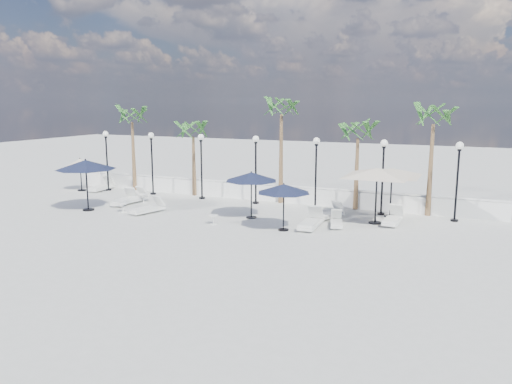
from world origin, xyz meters
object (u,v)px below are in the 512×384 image
at_px(lounger_2, 124,200).
at_px(lounger_7, 311,222).
at_px(lounger_1, 102,187).
at_px(parasol_cream_small, 80,163).
at_px(parasol_navy_mid, 251,177).
at_px(parasol_navy_left, 86,165).
at_px(parasol_cream_sq_b, 392,169).
at_px(lounger_4, 336,222).
at_px(parasol_navy_right, 284,189).
at_px(lounger_6, 330,214).
at_px(lounger_0, 132,199).
at_px(lounger_3, 148,208).
at_px(lounger_5, 393,219).
at_px(parasol_cream_sq_a, 377,168).

relative_size(lounger_2, lounger_7, 0.97).
xyz_separation_m(lounger_1, parasol_cream_small, (-1.18, -0.53, 1.57)).
height_order(lounger_7, parasol_navy_mid, parasol_navy_mid).
bearing_deg(parasol_navy_left, parasol_cream_small, 135.93).
bearing_deg(parasol_cream_sq_b, parasol_navy_mid, -154.21).
bearing_deg(parasol_cream_small, parasol_navy_left, -44.07).
bearing_deg(lounger_4, parasol_navy_right, -156.29).
distance_m(parasol_navy_right, parasol_cream_small, 16.09).
distance_m(lounger_2, parasol_cream_sq_b, 14.59).
bearing_deg(lounger_2, lounger_7, -15.07).
distance_m(lounger_4, lounger_6, 1.60).
bearing_deg(parasol_cream_sq_b, lounger_7, -128.14).
distance_m(parasol_navy_left, parasol_navy_right, 10.98).
xyz_separation_m(lounger_0, parasol_navy_right, (10.06, -2.18, 1.64)).
xyz_separation_m(lounger_2, lounger_3, (2.51, -1.28, -0.01)).
relative_size(lounger_0, lounger_5, 1.06).
bearing_deg(parasol_cream_small, lounger_0, -19.52).
distance_m(parasol_navy_mid, parasol_navy_right, 2.83).
relative_size(lounger_2, lounger_6, 1.10).
bearing_deg(parasol_navy_mid, lounger_6, 22.34).
height_order(lounger_1, lounger_5, lounger_1).
bearing_deg(lounger_6, lounger_0, -155.21).
bearing_deg(parasol_navy_mid, parasol_cream_small, 169.24).
bearing_deg(lounger_7, parasol_navy_right, -140.94).
bearing_deg(parasol_navy_left, lounger_1, 124.43).
bearing_deg(lounger_0, parasol_navy_left, -97.77).
height_order(lounger_1, parasol_cream_sq_a, parasol_cream_sq_a).
distance_m(lounger_2, lounger_5, 14.56).
bearing_deg(lounger_0, lounger_4, 9.58).
relative_size(lounger_2, lounger_5, 1.05).
distance_m(lounger_5, parasol_cream_sq_a, 2.52).
distance_m(parasol_navy_left, parasol_navy_mid, 8.86).
bearing_deg(lounger_4, lounger_6, 100.92).
height_order(lounger_3, parasol_navy_mid, parasol_navy_mid).
relative_size(lounger_3, lounger_6, 1.05).
distance_m(lounger_2, parasol_cream_sq_a, 13.96).
height_order(lounger_4, lounger_7, lounger_7).
relative_size(lounger_4, lounger_5, 0.86).
bearing_deg(parasol_navy_left, lounger_2, 68.77).
distance_m(lounger_0, lounger_4, 12.06).
height_order(lounger_0, parasol_cream_sq_b, parasol_cream_sq_b).
relative_size(lounger_5, parasol_cream_small, 0.95).
relative_size(lounger_3, lounger_4, 1.17).
bearing_deg(parasol_navy_right, lounger_7, 41.75).
bearing_deg(parasol_cream_sq_a, lounger_1, 174.58).
xyz_separation_m(lounger_7, parasol_navy_left, (-11.96, -1.21, 2.16)).
bearing_deg(lounger_1, lounger_3, -37.12).
xyz_separation_m(lounger_4, parasol_navy_left, (-12.95, -1.98, 2.22)).
height_order(lounger_4, lounger_6, lounger_6).
bearing_deg(lounger_5, parasol_navy_left, -165.16).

